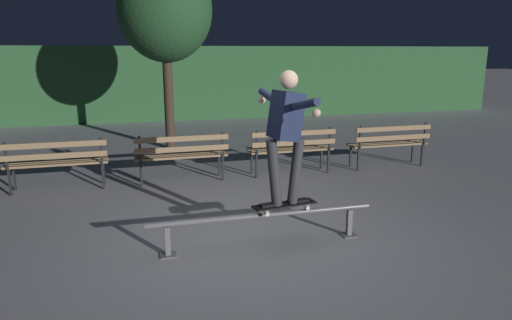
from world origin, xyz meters
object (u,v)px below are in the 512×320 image
skateboarder (286,127)px  park_bench_leftmost (56,159)px  grind_rail (263,220)px  park_bench_rightmost (390,141)px  park_bench_right_center (292,146)px  park_bench_left_center (182,152)px  skateboard (285,205)px  tree_behind_benches (165,11)px

skateboarder → park_bench_leftmost: skateboarder is taller
grind_rail → park_bench_rightmost: bearing=41.0°
skateboarder → park_bench_right_center: 3.32m
park_bench_leftmost → park_bench_left_center: 2.03m
skateboard → park_bench_leftmost: bearing=134.1°
park_bench_leftmost → park_bench_right_center: 4.05m
park_bench_left_center → tree_behind_benches: 3.99m
grind_rail → park_bench_left_center: 3.06m
tree_behind_benches → skateboarder: bearing=-82.4°
skateboard → tree_behind_benches: (-0.80, 6.02, 2.65)m
skateboarder → park_bench_left_center: 3.24m
grind_rail → park_bench_right_center: (1.42, 2.99, 0.22)m
park_bench_left_center → park_bench_rightmost: 4.05m
park_bench_right_center → park_bench_rightmost: same height
skateboarder → park_bench_leftmost: (-2.90, 2.99, -0.88)m
park_bench_rightmost → skateboard: bearing=-136.8°
skateboard → park_bench_leftmost: (-2.90, 2.99, 0.06)m
grind_rail → park_bench_left_center: bearing=101.5°
park_bench_rightmost → tree_behind_benches: size_ratio=0.37×
grind_rail → skateboarder: (0.27, 0.00, 1.10)m
skateboard → park_bench_right_center: size_ratio=0.50×
park_bench_right_center → tree_behind_benches: size_ratio=0.37×
skateboarder → park_bench_right_center: bearing=68.9°
park_bench_left_center → tree_behind_benches: (0.07, 3.03, 2.59)m
tree_behind_benches → park_bench_right_center: bearing=-57.1°
park_bench_left_center → park_bench_right_center: 2.03m
skateboard → skateboarder: skateboarder is taller
park_bench_left_center → park_bench_rightmost: size_ratio=1.00×
skateboard → park_bench_left_center: (-0.87, 2.99, 0.06)m
tree_behind_benches → park_bench_leftmost: bearing=-124.6°
park_bench_rightmost → park_bench_leftmost: bearing=180.0°
skateboard → park_bench_left_center: bearing=106.2°
skateboarder → tree_behind_benches: 6.31m
skateboard → park_bench_left_center: size_ratio=0.50×
park_bench_leftmost → park_bench_left_center: bearing=0.0°
park_bench_right_center → park_bench_left_center: bearing=180.0°
grind_rail → park_bench_leftmost: 3.99m
skateboard → park_bench_right_center: 3.21m
park_bench_right_center → park_bench_rightmost: size_ratio=1.00×
grind_rail → tree_behind_benches: bearing=95.1°
grind_rail → park_bench_leftmost: (-2.63, 2.99, 0.22)m
grind_rail → skateboard: (0.26, 0.00, 0.16)m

